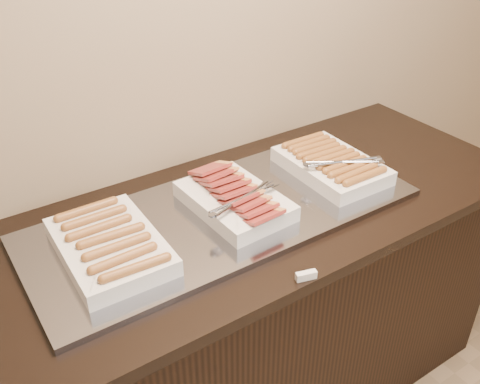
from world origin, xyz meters
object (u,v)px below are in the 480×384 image
Objects in this scene: dish_center at (235,199)px; counter at (232,318)px; warming_tray at (224,214)px; dish_left at (110,245)px; dish_right at (332,164)px.

counter is at bearing 156.17° from dish_center.
dish_left is at bearing 180.00° from warming_tray.
dish_center reaches higher than dish_right.
dish_left reaches higher than warming_tray.
dish_right is (0.80, -0.00, 0.00)m from dish_left.
dish_right is at bearing -2.54° from dish_center.
counter is 0.46m from warming_tray.
dish_right is at bearing 0.98° from dish_left.
dish_left is at bearing 180.00° from counter.
dish_right is (0.40, 0.00, -0.00)m from dish_center.
dish_center is at bearing 0.66° from dish_left.
dish_left is at bearing -179.27° from dish_right.
dish_center is 0.40m from dish_right.
dish_right is (0.43, -0.00, 0.04)m from warming_tray.
dish_right is at bearing -0.48° from warming_tray.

